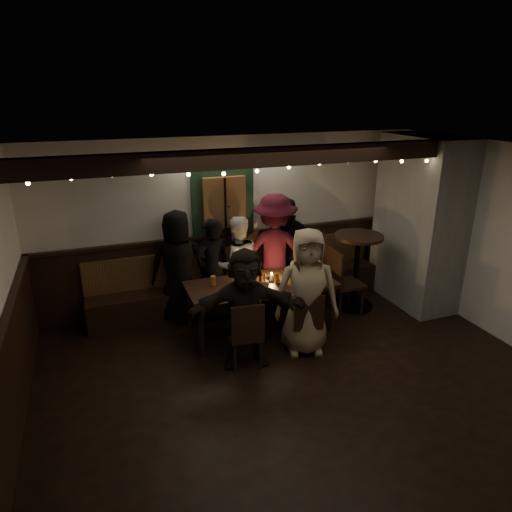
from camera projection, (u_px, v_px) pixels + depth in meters
name	position (u px, v px, depth m)	size (l,w,h in m)	color
room	(330.00, 250.00, 6.49)	(6.02, 5.01, 2.62)	black
dining_table	(261.00, 287.00, 6.27)	(2.03, 0.87, 0.88)	black
chair_near_left	(246.00, 331.00, 5.46)	(0.44, 0.44, 0.88)	black
chair_near_right	(307.00, 319.00, 5.80)	(0.45, 0.45, 0.84)	black
chair_end	(341.00, 278.00, 6.79)	(0.47, 0.47, 1.02)	black
high_top	(357.00, 262.00, 6.97)	(0.74, 0.74, 1.17)	black
person_a	(179.00, 267.00, 6.54)	(0.81, 0.53, 1.65)	black
person_b	(213.00, 269.00, 6.67)	(0.55, 0.36, 1.51)	black
person_c	(237.00, 265.00, 6.80)	(0.73, 0.57, 1.51)	beige
person_d	(275.00, 252.00, 6.91)	(1.16, 0.67, 1.80)	#3C0D1A
person_e	(288.00, 251.00, 7.14)	(0.98, 0.41, 1.67)	black
person_f	(245.00, 309.00, 5.46)	(1.40, 0.45, 1.51)	black
person_g	(306.00, 292.00, 5.72)	(0.81, 0.53, 1.66)	tan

